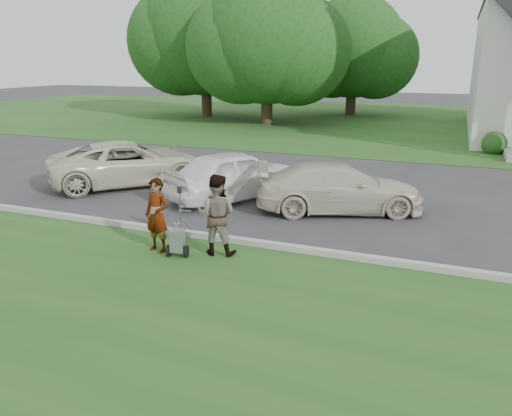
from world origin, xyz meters
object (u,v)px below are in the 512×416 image
Objects in this scene: striping_cart at (177,241)px; parking_meter_near at (180,206)px; tree_far at (205,38)px; car_a at (129,163)px; person_right at (217,215)px; car_b at (236,174)px; car_c at (339,188)px; person_left at (157,216)px; tree_left at (267,44)px; tree_back at (353,52)px.

parking_meter_near is (-0.49, 1.01, 0.48)m from striping_cart.
tree_far is 2.18× the size of car_a.
person_right is at bearing 18.28° from striping_cart.
person_right reaches higher than car_b.
person_right is 0.38× the size of car_c.
person_left is 4.74m from car_b.
tree_far is (-6.00, 3.00, 0.58)m from tree_left.
person_right is at bearing 139.67° from car_b.
car_b is (-0.18, 4.74, -0.07)m from person_left.
tree_left is 7.98× the size of parking_meter_near.
car_a is at bearing 118.02° from striping_cart.
tree_left is 6.73m from tree_far.
car_c is at bearing 51.17° from parking_meter_near.
car_b is at bearing -80.49° from person_right.
tree_left is 5.92× the size of person_right.
tree_far is 7.00× the size of person_left.
parking_meter_near is at bearing -179.79° from car_a.
tree_back is 2.15× the size of car_b.
car_a is (1.50, -17.46, -4.37)m from tree_left.
person_left is at bearing 151.20° from striping_cart.
tree_far reaches higher than car_b.
tree_far is at bearing -29.65° from car_b.
tree_far is 2.60× the size of car_b.
striping_cart is at bearing -64.22° from tree_far.
tree_back is 31.07m from striping_cart.
person_left is 6.66m from car_a.
car_a is (-4.41, 4.19, -0.10)m from parking_meter_near.
tree_far is 29.00m from striping_cart.
striping_cart is at bearing -85.53° from tree_back.
car_a is at bearing -49.10° from person_right.
tree_left reaches higher than striping_cart.
tree_left reaches higher than parking_meter_near.
car_c reaches higher than parking_meter_near.
tree_back is at bearing 93.68° from parking_meter_near.
car_a is at bearing 136.45° from parking_meter_near.
person_left reaches higher than striping_cart.
tree_far reaches higher than parking_meter_near.
person_right is (1.30, 0.34, 0.07)m from person_left.
tree_back is at bearing 101.98° from person_left.
car_a is (-5.62, 4.73, -0.16)m from person_right.
car_c is (3.24, -0.16, -0.08)m from car_b.
tree_far reaches higher than person_left.
person_left is (5.82, -22.53, -4.28)m from tree_left.
tree_back is at bearing -51.86° from car_a.
parking_meter_near is 4.76m from car_c.
car_c is (7.39, -0.49, -0.06)m from car_a.
car_b is (11.64, -20.79, -4.93)m from tree_far.
car_b reaches higher than striping_cart.
tree_left is 0.91× the size of tree_far.
tree_far is 2.49× the size of car_c.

